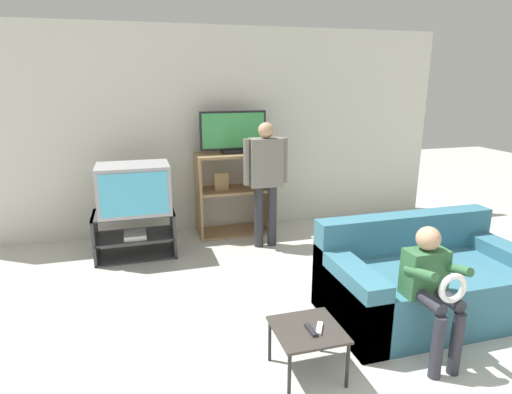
{
  "coord_description": "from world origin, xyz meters",
  "views": [
    {
      "loc": [
        -0.96,
        -1.47,
        1.95
      ],
      "look_at": [
        0.09,
        2.2,
        0.9
      ],
      "focal_mm": 30.0,
      "sensor_mm": 36.0,
      "label": 1
    }
  ],
  "objects_px": {
    "remote_control_white": "(319,328)",
    "person_seated_child": "(432,283)",
    "tv_stand": "(135,234)",
    "television_main": "(134,189)",
    "remote_control_black": "(311,330)",
    "person_standing_adult": "(266,174)",
    "television_flat": "(233,133)",
    "snack_table": "(308,334)",
    "media_shelf": "(233,193)",
    "couch": "(424,283)"
  },
  "relations": [
    {
      "from": "remote_control_white",
      "to": "person_seated_child",
      "type": "bearing_deg",
      "value": 27.58
    },
    {
      "from": "tv_stand",
      "to": "television_main",
      "type": "bearing_deg",
      "value": -24.71
    },
    {
      "from": "television_main",
      "to": "remote_control_black",
      "type": "distance_m",
      "value": 2.72
    },
    {
      "from": "television_main",
      "to": "person_standing_adult",
      "type": "xyz_separation_m",
      "value": [
        1.49,
        -0.1,
        0.1
      ]
    },
    {
      "from": "tv_stand",
      "to": "television_flat",
      "type": "relative_size",
      "value": 1.06
    },
    {
      "from": "remote_control_black",
      "to": "person_seated_child",
      "type": "xyz_separation_m",
      "value": [
        0.89,
        -0.03,
        0.23
      ]
    },
    {
      "from": "remote_control_black",
      "to": "person_standing_adult",
      "type": "relative_size",
      "value": 0.1
    },
    {
      "from": "tv_stand",
      "to": "snack_table",
      "type": "bearing_deg",
      "value": -65.93
    },
    {
      "from": "media_shelf",
      "to": "television_flat",
      "type": "relative_size",
      "value": 1.26
    },
    {
      "from": "television_main",
      "to": "remote_control_white",
      "type": "bearing_deg",
      "value": -65.36
    },
    {
      "from": "remote_control_white",
      "to": "couch",
      "type": "xyz_separation_m",
      "value": [
        1.19,
        0.5,
        -0.07
      ]
    },
    {
      "from": "snack_table",
      "to": "remote_control_black",
      "type": "xyz_separation_m",
      "value": [
        0.01,
        -0.04,
        0.05
      ]
    },
    {
      "from": "television_flat",
      "to": "television_main",
      "type": "bearing_deg",
      "value": -159.29
    },
    {
      "from": "remote_control_black",
      "to": "couch",
      "type": "distance_m",
      "value": 1.35
    },
    {
      "from": "snack_table",
      "to": "media_shelf",
      "type": "bearing_deg",
      "value": 86.88
    },
    {
      "from": "media_shelf",
      "to": "person_seated_child",
      "type": "xyz_separation_m",
      "value": [
        0.74,
        -2.94,
        0.05
      ]
    },
    {
      "from": "television_flat",
      "to": "person_standing_adult",
      "type": "xyz_separation_m",
      "value": [
        0.25,
        -0.57,
        -0.41
      ]
    },
    {
      "from": "media_shelf",
      "to": "person_seated_child",
      "type": "height_order",
      "value": "media_shelf"
    },
    {
      "from": "remote_control_white",
      "to": "person_seated_child",
      "type": "height_order",
      "value": "person_seated_child"
    },
    {
      "from": "media_shelf",
      "to": "person_seated_child",
      "type": "bearing_deg",
      "value": -75.92
    },
    {
      "from": "television_main",
      "to": "person_standing_adult",
      "type": "relative_size",
      "value": 0.52
    },
    {
      "from": "remote_control_black",
      "to": "couch",
      "type": "xyz_separation_m",
      "value": [
        1.25,
        0.5,
        -0.07
      ]
    },
    {
      "from": "person_standing_adult",
      "to": "couch",
      "type": "bearing_deg",
      "value": -65.84
    },
    {
      "from": "television_flat",
      "to": "person_standing_adult",
      "type": "relative_size",
      "value": 0.56
    },
    {
      "from": "person_standing_adult",
      "to": "person_seated_child",
      "type": "xyz_separation_m",
      "value": [
        0.47,
        -2.39,
        -0.31
      ]
    },
    {
      "from": "television_flat",
      "to": "remote_control_white",
      "type": "height_order",
      "value": "television_flat"
    },
    {
      "from": "tv_stand",
      "to": "television_flat",
      "type": "bearing_deg",
      "value": 19.81
    },
    {
      "from": "person_seated_child",
      "to": "remote_control_black",
      "type": "bearing_deg",
      "value": 178.34
    },
    {
      "from": "television_flat",
      "to": "media_shelf",
      "type": "bearing_deg",
      "value": -130.01
    },
    {
      "from": "person_standing_adult",
      "to": "snack_table",
      "type": "bearing_deg",
      "value": -100.29
    },
    {
      "from": "television_flat",
      "to": "couch",
      "type": "bearing_deg",
      "value": -65.97
    },
    {
      "from": "media_shelf",
      "to": "snack_table",
      "type": "distance_m",
      "value": 2.89
    },
    {
      "from": "television_main",
      "to": "remote_control_white",
      "type": "distance_m",
      "value": 2.75
    },
    {
      "from": "person_standing_adult",
      "to": "person_seated_child",
      "type": "bearing_deg",
      "value": -78.81
    },
    {
      "from": "television_main",
      "to": "couch",
      "type": "height_order",
      "value": "television_main"
    },
    {
      "from": "person_standing_adult",
      "to": "person_seated_child",
      "type": "distance_m",
      "value": 2.46
    },
    {
      "from": "tv_stand",
      "to": "person_standing_adult",
      "type": "relative_size",
      "value": 0.6
    },
    {
      "from": "media_shelf",
      "to": "snack_table",
      "type": "bearing_deg",
      "value": -93.12
    },
    {
      "from": "remote_control_black",
      "to": "person_standing_adult",
      "type": "distance_m",
      "value": 2.46
    },
    {
      "from": "remote_control_black",
      "to": "remote_control_white",
      "type": "xyz_separation_m",
      "value": [
        0.06,
        0.0,
        0.0
      ]
    },
    {
      "from": "tv_stand",
      "to": "television_main",
      "type": "height_order",
      "value": "television_main"
    },
    {
      "from": "remote_control_white",
      "to": "person_standing_adult",
      "type": "bearing_deg",
      "value": 110.99
    },
    {
      "from": "remote_control_black",
      "to": "media_shelf",
      "type": "bearing_deg",
      "value": 85.18
    },
    {
      "from": "remote_control_white",
      "to": "person_standing_adult",
      "type": "xyz_separation_m",
      "value": [
        0.35,
        2.36,
        0.54
      ]
    },
    {
      "from": "remote_control_black",
      "to": "television_flat",
      "type": "bearing_deg",
      "value": 84.89
    },
    {
      "from": "snack_table",
      "to": "remote_control_white",
      "type": "relative_size",
      "value": 3.12
    },
    {
      "from": "television_main",
      "to": "person_seated_child",
      "type": "height_order",
      "value": "television_main"
    },
    {
      "from": "tv_stand",
      "to": "remote_control_black",
      "type": "bearing_deg",
      "value": -66.14
    },
    {
      "from": "television_flat",
      "to": "person_seated_child",
      "type": "distance_m",
      "value": 3.13
    },
    {
      "from": "remote_control_black",
      "to": "person_standing_adult",
      "type": "xyz_separation_m",
      "value": [
        0.42,
        2.36,
        0.54
      ]
    }
  ]
}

